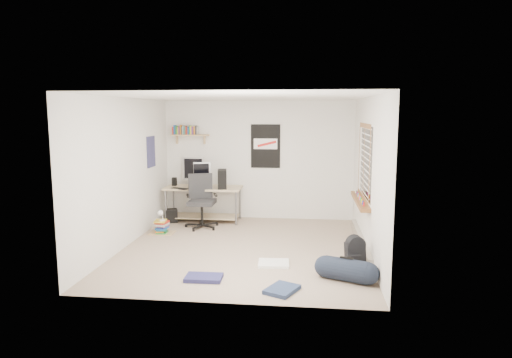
# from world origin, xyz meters

# --- Properties ---
(floor) EXTENTS (4.00, 4.50, 0.01)m
(floor) POSITION_xyz_m (0.00, 0.00, -0.01)
(floor) COLOR gray
(floor) RESTS_ON ground
(ceiling) EXTENTS (4.00, 4.50, 0.01)m
(ceiling) POSITION_xyz_m (0.00, 0.00, 2.50)
(ceiling) COLOR white
(ceiling) RESTS_ON ground
(back_wall) EXTENTS (4.00, 0.01, 2.50)m
(back_wall) POSITION_xyz_m (0.00, 2.25, 1.25)
(back_wall) COLOR silver
(back_wall) RESTS_ON ground
(left_wall) EXTENTS (0.01, 4.50, 2.50)m
(left_wall) POSITION_xyz_m (-2.00, 0.00, 1.25)
(left_wall) COLOR silver
(left_wall) RESTS_ON ground
(right_wall) EXTENTS (0.01, 4.50, 2.50)m
(right_wall) POSITION_xyz_m (2.00, 0.00, 1.25)
(right_wall) COLOR silver
(right_wall) RESTS_ON ground
(desk) EXTENTS (1.70, 1.06, 0.72)m
(desk) POSITION_xyz_m (-1.11, 1.83, 0.36)
(desk) COLOR tan
(desk) RESTS_ON floor
(monitor_left) EXTENTS (0.44, 0.14, 0.48)m
(monitor_left) POSITION_xyz_m (-1.36, 2.00, 0.96)
(monitor_left) COLOR #A0A1A5
(monitor_left) RESTS_ON desk
(monitor_right) EXTENTS (0.36, 0.18, 0.39)m
(monitor_right) POSITION_xyz_m (-1.14, 1.88, 0.91)
(monitor_right) COLOR #A7A7AC
(monitor_right) RESTS_ON desk
(pc_tower) EXTENTS (0.24, 0.40, 0.39)m
(pc_tower) POSITION_xyz_m (-0.68, 1.70, 0.91)
(pc_tower) COLOR black
(pc_tower) RESTS_ON desk
(keyboard) EXTENTS (0.39, 0.25, 0.02)m
(keyboard) POSITION_xyz_m (-1.53, 1.54, 0.73)
(keyboard) COLOR black
(keyboard) RESTS_ON desk
(speaker_left) EXTENTS (0.09, 0.09, 0.18)m
(speaker_left) POSITION_xyz_m (-1.75, 1.91, 0.81)
(speaker_left) COLOR black
(speaker_left) RESTS_ON desk
(speaker_right) EXTENTS (0.09, 0.09, 0.16)m
(speaker_right) POSITION_xyz_m (-0.66, 1.80, 0.80)
(speaker_right) COLOR black
(speaker_right) RESTS_ON desk
(office_chair) EXTENTS (0.88, 0.88, 1.06)m
(office_chair) POSITION_xyz_m (-1.01, 1.27, 0.49)
(office_chair) COLOR #252528
(office_chair) RESTS_ON floor
(wall_shelf) EXTENTS (0.80, 0.22, 0.24)m
(wall_shelf) POSITION_xyz_m (-1.45, 2.14, 1.78)
(wall_shelf) COLOR tan
(wall_shelf) RESTS_ON back_wall
(poster_back_wall) EXTENTS (0.62, 0.03, 0.92)m
(poster_back_wall) POSITION_xyz_m (0.15, 2.23, 1.55)
(poster_back_wall) COLOR black
(poster_back_wall) RESTS_ON back_wall
(poster_left_wall) EXTENTS (0.02, 0.42, 0.60)m
(poster_left_wall) POSITION_xyz_m (-1.99, 1.20, 1.50)
(poster_left_wall) COLOR navy
(poster_left_wall) RESTS_ON left_wall
(window) EXTENTS (0.10, 1.50, 1.26)m
(window) POSITION_xyz_m (1.95, 0.30, 1.45)
(window) COLOR brown
(window) RESTS_ON right_wall
(baseboard_heater) EXTENTS (0.08, 2.50, 0.18)m
(baseboard_heater) POSITION_xyz_m (1.96, 0.30, 0.09)
(baseboard_heater) COLOR #B7B2A8
(baseboard_heater) RESTS_ON floor
(backpack) EXTENTS (0.32, 0.28, 0.37)m
(backpack) POSITION_xyz_m (1.75, -0.78, 0.20)
(backpack) COLOR black
(backpack) RESTS_ON floor
(duffel_bag) EXTENTS (0.40, 0.40, 0.60)m
(duffel_bag) POSITION_xyz_m (1.58, -1.34, 0.14)
(duffel_bag) COLOR black
(duffel_bag) RESTS_ON floor
(tshirt) EXTENTS (0.48, 0.41, 0.04)m
(tshirt) POSITION_xyz_m (0.56, -0.79, 0.02)
(tshirt) COLOR silver
(tshirt) RESTS_ON floor
(jeans_a) EXTENTS (0.50, 0.33, 0.05)m
(jeans_a) POSITION_xyz_m (-0.34, -1.52, 0.03)
(jeans_a) COLOR #232351
(jeans_a) RESTS_ON floor
(jeans_b) EXTENTS (0.49, 0.54, 0.05)m
(jeans_b) POSITION_xyz_m (0.74, -1.81, 0.03)
(jeans_b) COLOR #222F4E
(jeans_b) RESTS_ON floor
(book_stack) EXTENTS (0.57, 0.53, 0.31)m
(book_stack) POSITION_xyz_m (-1.67, 0.76, 0.15)
(book_stack) COLOR olive
(book_stack) RESTS_ON floor
(desk_lamp) EXTENTS (0.15, 0.21, 0.19)m
(desk_lamp) POSITION_xyz_m (-1.65, 0.74, 0.38)
(desk_lamp) COLOR white
(desk_lamp) RESTS_ON book_stack
(subwoofer) EXTENTS (0.31, 0.31, 0.27)m
(subwoofer) POSITION_xyz_m (-1.75, 1.64, 0.14)
(subwoofer) COLOR black
(subwoofer) RESTS_ON floor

